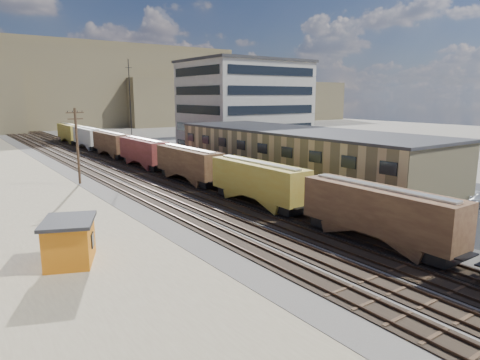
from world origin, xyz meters
TOP-DOWN VIEW (x-y plane):
  - ground at (0.00, 0.00)m, footprint 300.00×300.00m
  - ballast_bed at (0.00, 50.00)m, footprint 18.00×200.00m
  - asphalt_lot at (22.00, 35.00)m, footprint 26.00×120.00m
  - rail_tracks at (-0.55, 50.00)m, footprint 11.40×200.00m
  - freight_train at (3.80, 41.98)m, footprint 3.00×119.74m
  - warehouse at (14.98, 25.00)m, footprint 12.40×40.40m
  - office_tower at (27.95, 54.95)m, footprint 22.60×18.60m
  - utility_pole_north at (-8.50, 42.00)m, footprint 2.20×0.32m
  - radio_mast at (6.00, 60.00)m, footprint 1.20×0.16m
  - hills_north at (0.17, 167.92)m, footprint 265.00×80.00m
  - maintenance_shed at (-16.73, 14.09)m, footprint 4.76×5.28m
  - parked_car_silver at (22.56, 5.31)m, footprint 5.99×3.25m
  - parked_car_blue at (20.99, 54.57)m, footprint 5.64×5.01m
  - parked_car_far at (28.37, 59.93)m, footprint 1.97×4.36m

SIDE VIEW (x-z plane):
  - ground at x=0.00m, z-range 0.00..0.00m
  - asphalt_lot at x=22.00m, z-range 0.00..0.04m
  - ballast_bed at x=0.00m, z-range 0.00..0.06m
  - rail_tracks at x=-0.55m, z-range -0.01..0.23m
  - parked_car_blue at x=20.99m, z-range 0.00..1.45m
  - parked_car_far at x=28.37m, z-range 0.00..1.45m
  - parked_car_silver at x=22.56m, z-range 0.00..1.65m
  - maintenance_shed at x=-16.73m, z-range 0.04..3.20m
  - freight_train at x=3.80m, z-range 0.56..5.02m
  - warehouse at x=14.98m, z-range 0.03..7.28m
  - utility_pole_north at x=-8.50m, z-range 0.30..10.30m
  - radio_mast at x=6.00m, z-range 0.12..18.12m
  - office_tower at x=27.95m, z-range 0.04..18.49m
  - hills_north at x=0.17m, z-range -1.90..30.10m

